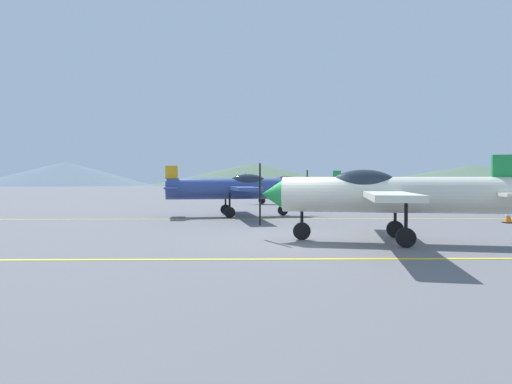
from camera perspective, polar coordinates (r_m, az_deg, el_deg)
ground_plane at (r=13.59m, az=4.73°, el=-6.20°), size 400.00×400.00×0.00m
apron_line_near at (r=10.34m, az=6.57°, el=-8.62°), size 80.00×0.16×0.01m
apron_line_far at (r=20.68m, az=2.75°, el=-3.52°), size 80.00×0.16×0.01m
airplane_near at (r=13.56m, az=16.16°, el=-0.18°), size 7.45×8.51×2.55m
airplane_mid at (r=22.46m, az=-2.50°, el=0.53°), size 7.44×8.52×2.55m
airplane_far at (r=33.65m, az=4.85°, el=0.86°), size 7.44×8.52×2.55m
car_sedan at (r=42.03m, az=14.41°, el=0.15°), size 4.48×2.42×1.62m
traffic_cone_front at (r=21.66m, az=29.81°, el=-2.74°), size 0.36×0.36×0.59m
hill_left at (r=169.83m, az=-23.42°, el=2.19°), size 60.22×60.22×8.30m
hill_centerleft at (r=160.84m, az=-0.38°, el=2.32°), size 73.91×73.91×8.07m
hill_centerright at (r=156.90m, az=26.05°, el=1.91°), size 78.72×78.72×6.59m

